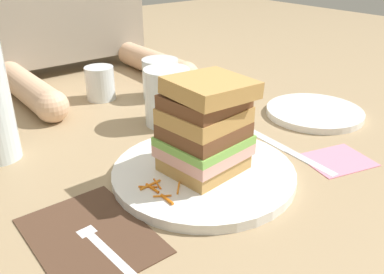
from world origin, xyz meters
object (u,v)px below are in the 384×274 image
Objects in this scene: sandwich at (206,128)px; empty_tumbler_1 at (100,83)px; empty_tumbler_0 at (161,78)px; napkin_pink at (337,160)px; knife at (288,150)px; main_plate at (205,174)px; napkin_dark at (90,235)px; juice_glass at (167,99)px; side_plate at (314,112)px; fork at (100,242)px.

empty_tumbler_1 is at bearing 84.87° from sandwich.
empty_tumbler_0 is 0.41m from napkin_pink.
empty_tumbler_0 reaches higher than knife.
sandwich reaches higher than knife.
sandwich is at bearing -58.20° from main_plate.
napkin_dark is 0.34m from juice_glass.
juice_glass is 1.24× the size of empty_tumbler_0.
sandwich reaches higher than main_plate.
juice_glass is 1.48× the size of empty_tumbler_1.
juice_glass is 0.29m from side_plate.
juice_glass is 0.56× the size of side_plate.
napkin_pink is (0.12, -0.28, -0.05)m from juice_glass.
empty_tumbler_0 reaches higher than napkin_dark.
knife is 2.03× the size of napkin_pink.
juice_glass is at bearing 38.91° from napkin_dark.
sandwich is 0.20m from napkin_dark.
main_plate is at bearing 121.80° from sandwich.
fork is at bearing -170.44° from side_plate.
fork is at bearing -138.07° from juice_glass.
side_plate reaches higher than napkin_pink.
knife is 1.09× the size of side_plate.
juice_glass is 0.14m from empty_tumbler_0.
main_plate is 0.19m from fork.
knife is at bearing -87.08° from empty_tumbler_0.
sandwich is at bearing -110.24° from juice_glass.
juice_glass is (0.07, 0.19, 0.04)m from main_plate.
sandwich is 0.81× the size of napkin_dark.
sandwich reaches higher than fork.
napkin_dark is 0.92× the size of side_plate.
main_plate is at bearing 11.62° from fork.
fork is 0.35m from knife.
fork is at bearing -86.35° from napkin_dark.
empty_tumbler_0 is at bearing 122.91° from side_plate.
sandwich is at bearing -113.98° from empty_tumbler_0.
side_plate reaches higher than fork.
fork reaches higher than napkin_pink.
napkin_dark is 0.85× the size of knife.
empty_tumbler_0 reaches higher than fork.
side_plate reaches higher than knife.
juice_glass reaches higher than napkin_dark.
fork is 0.90× the size of side_plate.
napkin_dark is 1.72× the size of napkin_pink.
empty_tumbler_0 is at bearing 47.35° from fork.
side_plate is at bearing 8.50° from sandwich.
empty_tumbler_1 is 0.71× the size of napkin_pink.
napkin_pink is at bearing -132.47° from side_plate.
napkin_pink is (0.05, -0.41, -0.04)m from empty_tumbler_0.
knife is 0.34m from empty_tumbler_0.
juice_glass is at bearing -79.35° from empty_tumbler_1.
fork is (-0.19, -0.04, -0.00)m from main_plate.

